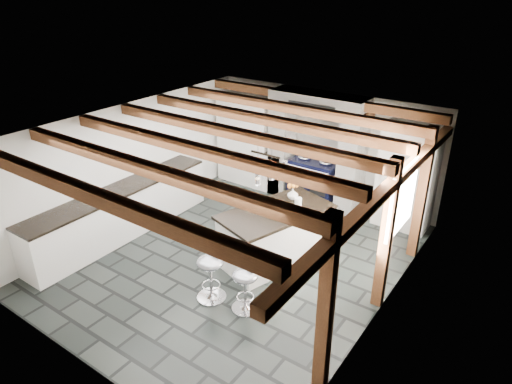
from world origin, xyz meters
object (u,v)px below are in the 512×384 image
Objects in this scene: range_cooker at (314,180)px; bar_stool_near at (246,283)px; bar_stool_far at (211,270)px; kitchen_island at (276,234)px.

range_cooker reaches higher than bar_stool_near.
bar_stool_far is (-0.56, -0.08, 0.04)m from bar_stool_near.
range_cooker is 2.42m from kitchen_island.
kitchen_island is at bearing 91.59° from bar_stool_far.
range_cooker is 1.35× the size of bar_stool_near.
range_cooker is at bearing 120.39° from kitchen_island.
bar_stool_near is at bearing -57.77° from kitchen_island.
bar_stool_near is 0.92× the size of bar_stool_far.
bar_stool_far is at bearing -148.61° from bar_stool_near.
kitchen_island is at bearing -76.77° from range_cooker.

